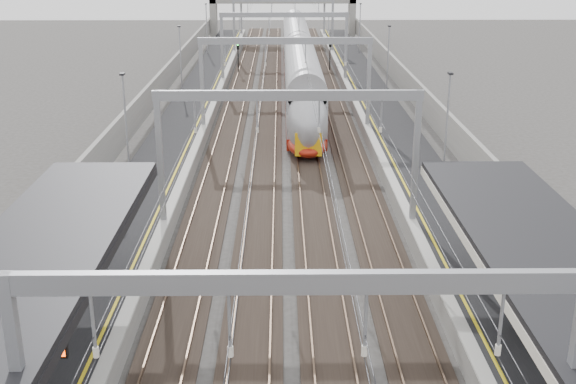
{
  "coord_description": "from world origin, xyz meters",
  "views": [
    {
      "loc": [
        -0.35,
        -12.05,
        14.31
      ],
      "look_at": [
        0.0,
        22.67,
        2.22
      ],
      "focal_mm": 45.0,
      "sensor_mm": 36.0,
      "label": 1
    }
  ],
  "objects_px": {
    "overbridge": "(283,4)",
    "signal_green": "(238,52)",
    "train": "(299,70)",
    "bench": "(540,326)"
  },
  "relations": [
    {
      "from": "train",
      "to": "signal_green",
      "type": "xyz_separation_m",
      "value": [
        -6.7,
        11.13,
        0.18
      ]
    },
    {
      "from": "train",
      "to": "bench",
      "type": "bearing_deg",
      "value": -81.72
    },
    {
      "from": "overbridge",
      "to": "train",
      "type": "bearing_deg",
      "value": -87.89
    },
    {
      "from": "train",
      "to": "signal_green",
      "type": "relative_size",
      "value": 15.21
    },
    {
      "from": "bench",
      "to": "train",
      "type": "bearing_deg",
      "value": 98.28
    },
    {
      "from": "train",
      "to": "bench",
      "type": "height_order",
      "value": "train"
    },
    {
      "from": "bench",
      "to": "overbridge",
      "type": "bearing_deg",
      "value": 95.51
    },
    {
      "from": "signal_green",
      "to": "bench",
      "type": "bearing_deg",
      "value": -77.07
    },
    {
      "from": "overbridge",
      "to": "bench",
      "type": "xyz_separation_m",
      "value": [
        8.67,
        -89.91,
        -3.71
      ]
    },
    {
      "from": "overbridge",
      "to": "signal_green",
      "type": "height_order",
      "value": "overbridge"
    }
  ]
}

